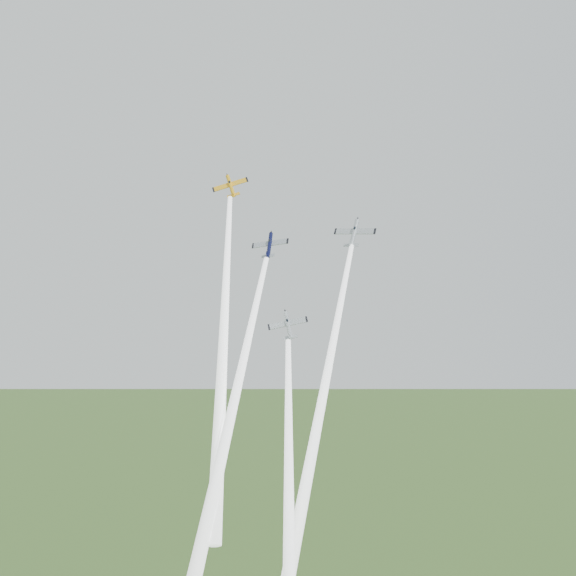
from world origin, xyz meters
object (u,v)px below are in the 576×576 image
object	(u,v)px
plane_silver_right	(354,233)
plane_silver_low	(288,325)
plane_navy	(270,245)
plane_yellow	(231,186)

from	to	relation	value
plane_silver_right	plane_silver_low	bearing A→B (deg)	-108.83
plane_navy	plane_silver_low	bearing A→B (deg)	-45.76
plane_yellow	plane_silver_low	distance (m)	35.91
plane_navy	plane_silver_right	size ratio (longest dim) A/B	0.84
plane_navy	plane_yellow	bearing A→B (deg)	144.81
plane_yellow	plane_silver_low	world-z (taller)	plane_yellow
plane_yellow	plane_silver_low	bearing A→B (deg)	-58.11
plane_silver_right	plane_silver_low	xyz separation A→B (m)	(-13.43, -15.27, -18.54)
plane_yellow	plane_navy	xyz separation A→B (m)	(8.18, -11.12, -13.49)
plane_yellow	plane_navy	bearing A→B (deg)	-54.26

